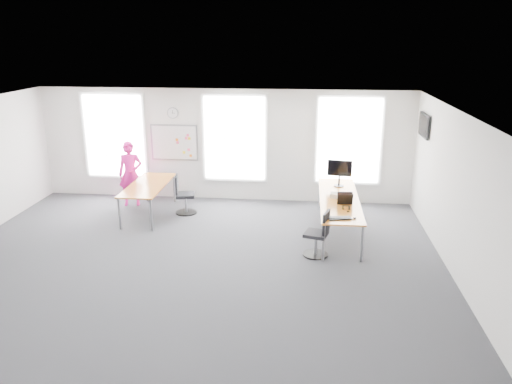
# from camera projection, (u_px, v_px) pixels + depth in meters

# --- Properties ---
(floor) EXTENTS (10.00, 10.00, 0.00)m
(floor) POSITION_uv_depth(u_px,v_px,m) (193.00, 260.00, 10.03)
(floor) COLOR #232428
(floor) RESTS_ON ground
(ceiling) EXTENTS (10.00, 10.00, 0.00)m
(ceiling) POSITION_uv_depth(u_px,v_px,m) (187.00, 111.00, 9.13)
(ceiling) COLOR silver
(ceiling) RESTS_ON ground
(wall_back) EXTENTS (10.00, 0.00, 10.00)m
(wall_back) POSITION_uv_depth(u_px,v_px,m) (224.00, 145.00, 13.37)
(wall_back) COLOR white
(wall_back) RESTS_ON ground
(wall_front) EXTENTS (10.00, 0.00, 10.00)m
(wall_front) POSITION_uv_depth(u_px,v_px,m) (112.00, 290.00, 5.79)
(wall_front) COLOR white
(wall_front) RESTS_ON ground
(wall_right) EXTENTS (0.00, 10.00, 10.00)m
(wall_right) POSITION_uv_depth(u_px,v_px,m) (459.00, 197.00, 9.09)
(wall_right) COLOR white
(wall_right) RESTS_ON ground
(window_left) EXTENTS (1.60, 0.06, 2.20)m
(window_left) POSITION_uv_depth(u_px,v_px,m) (115.00, 136.00, 13.58)
(window_left) COLOR silver
(window_left) RESTS_ON wall_back
(window_mid) EXTENTS (1.60, 0.06, 2.20)m
(window_mid) POSITION_uv_depth(u_px,v_px,m) (235.00, 138.00, 13.26)
(window_mid) COLOR silver
(window_mid) RESTS_ON wall_back
(window_right) EXTENTS (1.60, 0.06, 2.20)m
(window_right) POSITION_uv_depth(u_px,v_px,m) (349.00, 141.00, 12.96)
(window_right) COLOR silver
(window_right) RESTS_ON wall_back
(desk_right) EXTENTS (0.88, 3.29, 0.80)m
(desk_right) POSITION_uv_depth(u_px,v_px,m) (339.00, 201.00, 11.28)
(desk_right) COLOR orange
(desk_right) RESTS_ON ground
(desk_left) EXTENTS (0.87, 2.19, 0.80)m
(desk_left) POSITION_uv_depth(u_px,v_px,m) (148.00, 187.00, 12.35)
(desk_left) COLOR orange
(desk_left) RESTS_ON ground
(chair_right) EXTENTS (0.55, 0.54, 0.97)m
(chair_right) POSITION_uv_depth(u_px,v_px,m) (319.00, 236.00, 10.12)
(chair_right) COLOR black
(chair_right) RESTS_ON ground
(chair_left) EXTENTS (0.53, 0.53, 1.00)m
(chair_left) POSITION_uv_depth(u_px,v_px,m) (183.00, 197.00, 12.55)
(chair_left) COLOR black
(chair_left) RESTS_ON ground
(person) EXTENTS (0.70, 0.53, 1.70)m
(person) POSITION_uv_depth(u_px,v_px,m) (131.00, 174.00, 13.06)
(person) COLOR #DB1885
(person) RESTS_ON ground
(whiteboard) EXTENTS (1.20, 0.03, 0.90)m
(whiteboard) POSITION_uv_depth(u_px,v_px,m) (174.00, 143.00, 13.46)
(whiteboard) COLOR silver
(whiteboard) RESTS_ON wall_back
(wall_clock) EXTENTS (0.30, 0.04, 0.30)m
(wall_clock) POSITION_uv_depth(u_px,v_px,m) (173.00, 113.00, 13.22)
(wall_clock) COLOR gray
(wall_clock) RESTS_ON wall_back
(tv) EXTENTS (0.06, 0.90, 0.55)m
(tv) POSITION_uv_depth(u_px,v_px,m) (424.00, 125.00, 11.70)
(tv) COLOR black
(tv) RESTS_ON wall_right
(keyboard) EXTENTS (0.50, 0.29, 0.02)m
(keyboard) POSITION_uv_depth(u_px,v_px,m) (340.00, 218.00, 10.00)
(keyboard) COLOR black
(keyboard) RESTS_ON desk_right
(mouse) EXTENTS (0.09, 0.11, 0.04)m
(mouse) POSITION_uv_depth(u_px,v_px,m) (355.00, 218.00, 10.00)
(mouse) COLOR black
(mouse) RESTS_ON desk_right
(lens_cap) EXTENTS (0.08, 0.08, 0.01)m
(lens_cap) POSITION_uv_depth(u_px,v_px,m) (348.00, 212.00, 10.40)
(lens_cap) COLOR black
(lens_cap) RESTS_ON desk_right
(headphones) EXTENTS (0.16, 0.09, 0.10)m
(headphones) POSITION_uv_depth(u_px,v_px,m) (346.00, 208.00, 10.52)
(headphones) COLOR black
(headphones) RESTS_ON desk_right
(laptop_sleeve) EXTENTS (0.34, 0.20, 0.27)m
(laptop_sleeve) POSITION_uv_depth(u_px,v_px,m) (345.00, 199.00, 10.82)
(laptop_sleeve) COLOR black
(laptop_sleeve) RESTS_ON desk_right
(paper_stack) EXTENTS (0.33, 0.28, 0.10)m
(paper_stack) POSITION_uv_depth(u_px,v_px,m) (337.00, 195.00, 11.31)
(paper_stack) COLOR #F3E2C4
(paper_stack) RESTS_ON desk_right
(monitor) EXTENTS (0.59, 0.24, 0.66)m
(monitor) POSITION_uv_depth(u_px,v_px,m) (340.00, 171.00, 12.04)
(monitor) COLOR black
(monitor) RESTS_ON desk_right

